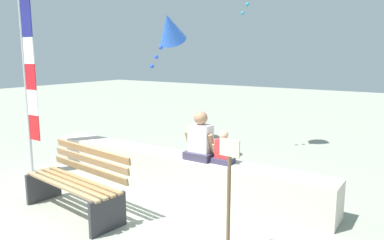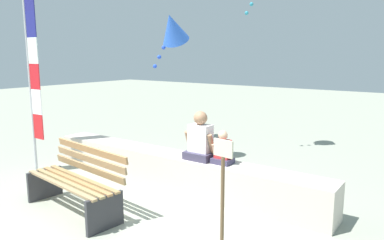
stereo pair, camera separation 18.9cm
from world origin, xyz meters
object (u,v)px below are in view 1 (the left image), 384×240
at_px(park_bench, 77,183).
at_px(person_child, 223,150).
at_px(flag_banner, 28,71).
at_px(person_adult, 201,141).
at_px(kite_blue, 170,28).
at_px(sign_post, 229,189).

height_order(park_bench, person_child, person_child).
bearing_deg(person_child, flag_banner, -166.92).
distance_m(person_adult, kite_blue, 2.46).
bearing_deg(flag_banner, park_bench, -18.99).
bearing_deg(person_child, person_adult, -179.96).
relative_size(person_child, kite_blue, 0.45).
height_order(person_child, sign_post, sign_post).
xyz_separation_m(park_bench, person_child, (1.42, 1.54, 0.33)).
distance_m(person_child, flag_banner, 3.79).
height_order(person_child, flag_banner, flag_banner).
bearing_deg(park_bench, flag_banner, 161.01).
height_order(person_adult, person_child, person_adult).
xyz_separation_m(person_child, flag_banner, (-3.53, -0.82, 1.12)).
height_order(person_child, kite_blue, kite_blue).
bearing_deg(kite_blue, park_bench, -82.89).
relative_size(person_adult, person_child, 1.50).
bearing_deg(person_adult, sign_post, -48.50).
bearing_deg(sign_post, kite_blue, 136.89).
relative_size(flag_banner, kite_blue, 3.00).
distance_m(park_bench, flag_banner, 2.66).
xyz_separation_m(flag_banner, sign_post, (4.38, -0.60, -1.10)).
bearing_deg(flag_banner, person_child, 13.08).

